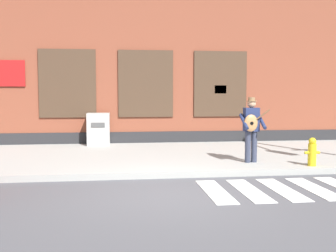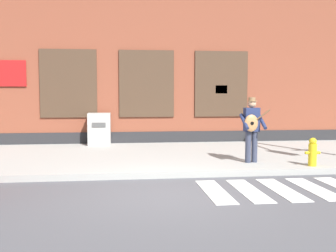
% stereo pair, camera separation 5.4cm
% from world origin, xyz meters
% --- Properties ---
extents(ground_plane, '(160.00, 160.00, 0.00)m').
position_xyz_m(ground_plane, '(0.00, 0.00, 0.00)').
color(ground_plane, '#4C4C51').
extents(sidewalk, '(28.00, 5.52, 0.15)m').
position_xyz_m(sidewalk, '(0.00, 4.17, 0.07)').
color(sidewalk, '#9E9E99').
rests_on(sidewalk, ground).
extents(building_backdrop, '(28.00, 4.06, 8.10)m').
position_xyz_m(building_backdrop, '(-0.00, 8.92, 4.05)').
color(building_backdrop, brown).
rests_on(building_backdrop, ground).
extents(crosswalk, '(5.20, 1.90, 0.01)m').
position_xyz_m(crosswalk, '(3.29, 0.11, 0.01)').
color(crosswalk, silver).
rests_on(crosswalk, ground).
extents(busker, '(0.72, 0.54, 1.68)m').
position_xyz_m(busker, '(2.41, 2.41, 1.10)').
color(busker, '#33384C').
rests_on(busker, sidewalk).
extents(utility_box, '(0.77, 0.66, 1.11)m').
position_xyz_m(utility_box, '(-1.68, 6.48, 0.70)').
color(utility_box, '#ADADA8').
rests_on(utility_box, sidewalk).
extents(fire_hydrant, '(0.38, 0.20, 0.70)m').
position_xyz_m(fire_hydrant, '(3.74, 1.76, 0.49)').
color(fire_hydrant, gold).
rests_on(fire_hydrant, sidewalk).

